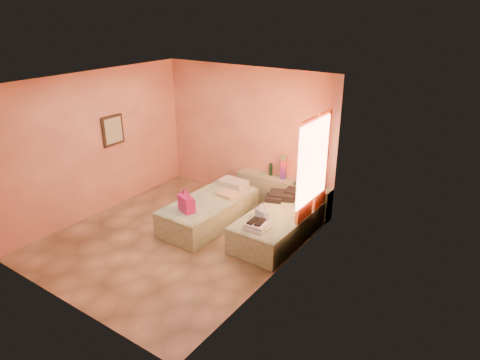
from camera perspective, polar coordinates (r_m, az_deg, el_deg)
The scene contains 16 objects.
ground at distance 7.89m, azimuth -8.28°, elevation -7.62°, with size 4.50×4.50×0.00m, color tan.
room_walls at distance 7.44m, azimuth -4.92°, elevation 5.70°, with size 4.02×4.51×2.81m.
headboard_ledge at distance 8.75m, azimuth 5.69°, elevation -1.93°, with size 2.05×0.30×0.65m, color gray.
bed_left at distance 8.21m, azimuth -4.14°, elevation -4.18°, with size 0.90×2.00×0.50m, color beige.
bed_right at distance 7.73m, azimuth 5.26°, elevation -6.00°, with size 0.90×2.00×0.50m, color beige.
water_bottle at distance 8.78m, azimuth 4.14°, elevation 1.42°, with size 0.07×0.07×0.25m, color #163D28.
rainbow_box at distance 8.61m, azimuth 5.81°, elevation 1.69°, with size 0.10×0.10×0.47m, color #B9166D.
small_dish at distance 8.85m, azimuth 3.14°, elevation 0.82°, with size 0.11×0.11×0.03m, color #549A65.
green_book at distance 8.43m, azimuth 7.72°, elevation -0.50°, with size 0.18×0.13×0.03m, color #24432D.
flower_vase at distance 8.23m, azimuth 9.77°, elevation -0.28°, with size 0.21×0.21×0.28m, color white.
magenta_handbag at distance 7.63m, azimuth -7.14°, elevation -3.11°, with size 0.32×0.18×0.30m, color #B9166D.
khaki_garment at distance 8.22m, azimuth -1.63°, elevation -1.90°, with size 0.38×0.31×0.07m, color tan.
clothes_pile at distance 8.11m, azimuth 5.95°, elevation -2.03°, with size 0.52×0.52×0.16m, color black.
blue_handbag at distance 7.36m, azimuth 2.92°, elevation -4.60°, with size 0.25×0.11×0.16m, color #4363A3.
towel_stack at distance 7.02m, azimuth 2.25°, elevation -6.28°, with size 0.35×0.30×0.10m, color silver.
sandal_pair at distance 7.05m, azimuth 2.18°, elevation -5.57°, with size 0.20×0.27×0.03m, color black.
Camera 1 is at (4.75, -4.93, 3.93)m, focal length 32.00 mm.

